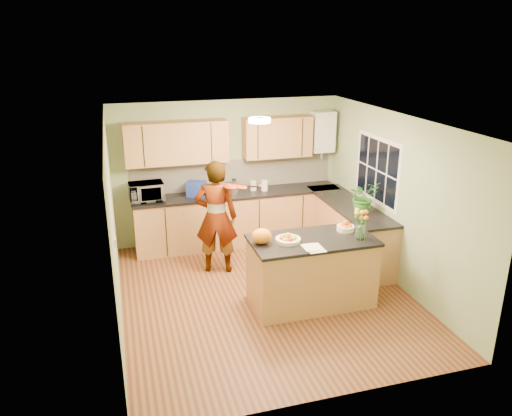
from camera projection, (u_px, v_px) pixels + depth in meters
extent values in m
plane|color=#562A18|center=(265.00, 294.00, 7.18)|extent=(4.50, 4.50, 0.00)
cube|color=white|center=(266.00, 121.00, 6.36)|extent=(4.00, 4.50, 0.02)
cube|color=#8BA576|center=(228.00, 171.00, 8.81)|extent=(4.00, 0.02, 2.50)
cube|color=#8BA576|center=(336.00, 290.00, 4.73)|extent=(4.00, 0.02, 2.50)
cube|color=#8BA576|center=(113.00, 228.00, 6.24)|extent=(0.02, 4.50, 2.50)
cube|color=#8BA576|center=(396.00, 200.00, 7.29)|extent=(0.02, 4.50, 2.50)
cube|color=#A66F42|center=(238.00, 219.00, 8.83)|extent=(3.60, 0.60, 0.90)
cube|color=black|center=(238.00, 194.00, 8.66)|extent=(3.64, 0.62, 0.04)
cube|color=#A66F42|center=(348.00, 232.00, 8.25)|extent=(0.60, 2.20, 0.90)
cube|color=black|center=(349.00, 205.00, 8.09)|extent=(0.62, 2.24, 0.04)
cube|color=silver|center=(234.00, 174.00, 8.84)|extent=(3.60, 0.02, 0.52)
cube|color=#A66F42|center=(177.00, 143.00, 8.22)|extent=(1.70, 0.34, 0.70)
cube|color=#A66F42|center=(277.00, 137.00, 8.68)|extent=(1.20, 0.34, 0.70)
cube|color=white|center=(322.00, 131.00, 8.89)|extent=(0.40, 0.30, 0.72)
cylinder|color=#AFB0B4|center=(321.00, 153.00, 9.03)|extent=(0.06, 0.06, 0.20)
cube|color=white|center=(377.00, 170.00, 7.74)|extent=(0.01, 1.30, 1.05)
cube|color=black|center=(377.00, 170.00, 7.73)|extent=(0.01, 1.18, 0.92)
cube|color=white|center=(115.00, 242.00, 5.69)|extent=(0.02, 0.09, 0.09)
cylinder|color=#FFEABF|center=(260.00, 120.00, 6.64)|extent=(0.30, 0.30, 0.06)
cylinder|color=white|center=(260.00, 118.00, 6.63)|extent=(0.10, 0.10, 0.02)
cube|color=#A66F42|center=(311.00, 273.00, 6.83)|extent=(1.63, 0.82, 0.92)
cube|color=black|center=(313.00, 240.00, 6.67)|extent=(1.67, 0.86, 0.04)
cylinder|color=beige|center=(288.00, 240.00, 6.56)|extent=(0.33, 0.33, 0.05)
cylinder|color=beige|center=(346.00, 228.00, 6.93)|extent=(0.24, 0.24, 0.07)
cylinder|color=silver|center=(360.00, 231.00, 6.62)|extent=(0.11, 0.11, 0.22)
ellipsoid|color=orange|center=(262.00, 236.00, 6.49)|extent=(0.34, 0.32, 0.20)
cube|color=white|center=(314.00, 248.00, 6.36)|extent=(0.22, 0.30, 0.01)
imported|color=tan|center=(216.00, 217.00, 7.64)|extent=(0.75, 0.60, 1.79)
imported|color=white|center=(146.00, 192.00, 8.19)|extent=(0.57, 0.40, 0.31)
cube|color=navy|center=(196.00, 189.00, 8.45)|extent=(0.38, 0.33, 0.25)
cylinder|color=#AFB0B4|center=(234.00, 187.00, 8.62)|extent=(0.16, 0.16, 0.22)
sphere|color=black|center=(234.00, 178.00, 8.57)|extent=(0.08, 0.08, 0.08)
cylinder|color=beige|center=(253.00, 186.00, 8.76)|extent=(0.14, 0.14, 0.17)
cylinder|color=white|center=(265.00, 185.00, 8.74)|extent=(0.15, 0.15, 0.18)
imported|color=#347727|center=(363.00, 197.00, 7.62)|extent=(0.50, 0.45, 0.50)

